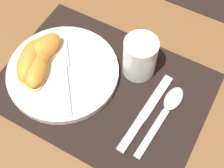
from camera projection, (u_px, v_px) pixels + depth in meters
name	position (u px, v px, depth m)	size (l,w,h in m)	color
ground_plane	(103.00, 88.00, 0.68)	(3.00, 3.00, 0.00)	brown
placemat	(103.00, 87.00, 0.68)	(0.44, 0.32, 0.00)	black
plate	(63.00, 72.00, 0.69)	(0.25, 0.25, 0.02)	white
juice_glass	(140.00, 59.00, 0.66)	(0.07, 0.07, 0.09)	silver
knife	(145.00, 114.00, 0.64)	(0.03, 0.20, 0.01)	silver
spoon	(168.00, 107.00, 0.65)	(0.04, 0.18, 0.01)	silver
fork	(64.00, 70.00, 0.67)	(0.13, 0.16, 0.00)	silver
citrus_wedge_0	(43.00, 49.00, 0.68)	(0.07, 0.11, 0.04)	#F4DB84
citrus_wedge_1	(39.00, 57.00, 0.68)	(0.07, 0.13, 0.04)	#F4DB84
citrus_wedge_2	(30.00, 62.00, 0.67)	(0.08, 0.12, 0.05)	#F4DB84
citrus_wedge_3	(35.00, 68.00, 0.66)	(0.09, 0.12, 0.04)	#F4DB84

